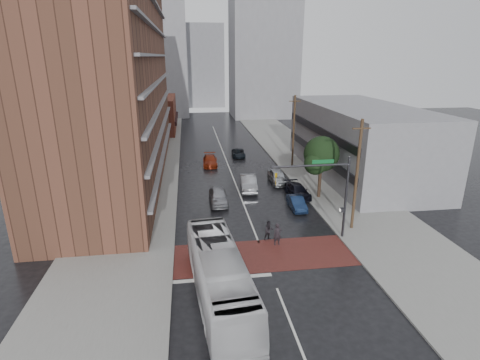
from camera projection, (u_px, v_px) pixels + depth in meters
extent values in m
plane|color=black|center=(265.00, 258.00, 28.98)|extent=(160.00, 160.00, 0.00)
cube|color=maroon|center=(264.00, 255.00, 29.44)|extent=(14.00, 5.00, 0.02)
cube|color=gray|center=(145.00, 171.00, 50.94)|extent=(9.00, 90.00, 0.15)
cube|color=gray|center=(308.00, 164.00, 53.97)|extent=(9.00, 90.00, 0.15)
cube|color=brown|center=(114.00, 64.00, 45.29)|extent=(10.00, 44.00, 28.00)
cube|color=brown|center=(156.00, 114.00, 77.06)|extent=(8.00, 16.00, 7.00)
cube|color=gray|center=(359.00, 140.00, 48.53)|extent=(11.00, 26.00, 9.00)
cube|color=gray|center=(151.00, 52.00, 95.42)|extent=(18.00, 16.00, 32.00)
cube|color=gray|center=(263.00, 43.00, 92.83)|extent=(16.00, 14.00, 36.00)
cube|color=gray|center=(203.00, 66.00, 114.50)|extent=(12.00, 10.00, 24.00)
cylinder|color=#332319|center=(320.00, 181.00, 40.74)|extent=(0.36, 0.36, 4.00)
sphere|color=black|center=(322.00, 154.00, 39.80)|extent=(3.80, 3.80, 3.80)
sphere|color=black|center=(315.00, 164.00, 39.18)|extent=(2.40, 2.40, 2.40)
sphere|color=black|center=(326.00, 157.00, 40.85)|extent=(2.60, 2.60, 2.60)
cylinder|color=#2D2D33|center=(346.00, 199.00, 31.15)|extent=(0.20, 0.20, 7.20)
cylinder|color=#2D2D33|center=(311.00, 166.00, 29.79)|extent=(6.40, 0.16, 0.16)
imported|color=gold|center=(276.00, 179.00, 29.74)|extent=(0.20, 0.16, 1.00)
cube|color=#0C5926|center=(323.00, 162.00, 29.83)|extent=(1.80, 0.05, 0.30)
cube|color=#2D2D33|center=(342.00, 210.00, 31.44)|extent=(0.30, 0.30, 0.35)
cylinder|color=#473321|center=(357.00, 177.00, 32.32)|extent=(0.26, 0.26, 10.00)
cube|color=#473321|center=(362.00, 128.00, 31.00)|extent=(1.60, 0.12, 0.12)
cylinder|color=#473321|center=(294.00, 132.00, 51.12)|extent=(0.26, 0.26, 10.00)
cube|color=#473321|center=(295.00, 101.00, 49.80)|extent=(1.60, 0.12, 0.12)
imported|color=silver|center=(219.00, 275.00, 23.68)|extent=(3.95, 12.43, 3.40)
imported|color=black|center=(277.00, 234.00, 30.78)|extent=(0.73, 0.52, 1.90)
imported|color=black|center=(269.00, 231.00, 31.65)|extent=(0.99, 0.86, 1.72)
imported|color=#939499|center=(218.00, 196.00, 39.58)|extent=(1.90, 4.70, 1.60)
imported|color=#989A9F|center=(249.00, 183.00, 43.57)|extent=(2.19, 5.23, 1.68)
imported|color=maroon|center=(210.00, 161.00, 53.39)|extent=(2.18, 4.97, 1.42)
imported|color=black|center=(238.00, 153.00, 58.12)|extent=(2.16, 4.29, 1.17)
imported|color=#122240|center=(297.00, 203.00, 38.20)|extent=(1.41, 3.91, 1.28)
imported|color=black|center=(298.00, 191.00, 41.55)|extent=(2.33, 4.78, 1.34)
imported|color=#AAAEB1|center=(278.00, 176.00, 46.01)|extent=(1.96, 4.83, 1.64)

